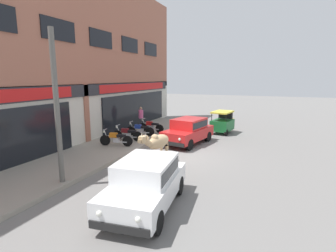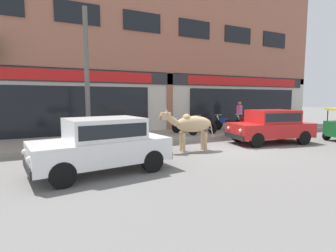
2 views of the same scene
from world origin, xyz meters
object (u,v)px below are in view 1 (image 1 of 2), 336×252
(car_0, at_px, (188,130))
(motorcycle_0, at_px, (116,139))
(cow, at_px, (157,142))
(pedestrian, at_px, (141,116))
(auto_rickshaw, at_px, (223,124))
(car_1, at_px, (146,181))
(motorcycle_2, at_px, (140,130))
(utility_pole, at_px, (57,108))
(motorcycle_3, at_px, (151,126))
(motorcycle_1, at_px, (127,134))

(car_0, distance_m, motorcycle_0, 4.10)
(cow, bearing_deg, pedestrian, 34.28)
(cow, height_order, auto_rickshaw, cow)
(car_1, relative_size, motorcycle_2, 2.07)
(utility_pole, bearing_deg, motorcycle_3, 5.78)
(auto_rickshaw, xyz_separation_m, motorcycle_2, (-3.52, 4.44, -0.11))
(motorcycle_0, distance_m, motorcycle_1, 1.28)
(car_0, bearing_deg, motorcycle_1, 110.78)
(motorcycle_1, bearing_deg, motorcycle_0, -176.13)
(cow, distance_m, utility_pole, 4.32)
(cow, bearing_deg, motorcycle_3, 28.92)
(auto_rickshaw, xyz_separation_m, motorcycle_1, (-4.91, 4.53, -0.11))
(motorcycle_2, relative_size, motorcycle_3, 1.00)
(motorcycle_3, xyz_separation_m, pedestrian, (0.44, 1.00, 0.60))
(auto_rickshaw, bearing_deg, car_1, -179.92)
(car_1, xyz_separation_m, utility_pole, (0.23, 3.44, 1.94))
(auto_rickshaw, distance_m, pedestrian, 5.64)
(motorcycle_0, xyz_separation_m, motorcycle_1, (1.28, 0.09, 0.00))
(car_0, relative_size, motorcycle_2, 2.10)
(motorcycle_0, xyz_separation_m, motorcycle_2, (2.67, 0.00, 0.00))
(auto_rickshaw, height_order, utility_pole, utility_pole)
(car_1, bearing_deg, car_0, 9.30)
(motorcycle_0, relative_size, motorcycle_2, 0.99)
(cow, xyz_separation_m, car_1, (-3.56, -1.31, -0.19))
(car_1, distance_m, motorcycle_3, 10.01)
(car_1, bearing_deg, motorcycle_1, 35.55)
(car_0, bearing_deg, utility_pole, 163.46)
(car_0, xyz_separation_m, motorcycle_0, (-2.53, 3.21, -0.27))
(utility_pole, bearing_deg, motorcycle_2, 7.73)
(car_1, xyz_separation_m, motorcycle_2, (7.75, 4.46, -0.27))
(auto_rickshaw, relative_size, motorcycle_0, 1.17)
(motorcycle_1, height_order, utility_pole, utility_pole)
(car_0, relative_size, motorcycle_1, 2.10)
(car_0, xyz_separation_m, motorcycle_2, (0.14, 3.21, -0.27))
(motorcycle_1, height_order, motorcycle_2, same)
(motorcycle_3, bearing_deg, auto_rickshaw, -62.39)
(motorcycle_2, height_order, pedestrian, pedestrian)
(car_0, distance_m, car_1, 7.71)
(motorcycle_2, bearing_deg, motorcycle_3, -5.87)
(cow, xyz_separation_m, motorcycle_1, (2.80, 3.23, -0.46))
(cow, relative_size, motorcycle_3, 1.18)
(car_0, distance_m, motorcycle_2, 3.23)
(car_1, xyz_separation_m, pedestrian, (9.45, 5.33, 0.33))
(utility_pole, bearing_deg, cow, -32.53)
(pedestrian, bearing_deg, car_0, -114.28)
(car_1, bearing_deg, utility_pole, 86.19)
(car_1, height_order, motorcycle_0, car_1)
(motorcycle_2, bearing_deg, pedestrian, 27.07)
(car_0, bearing_deg, car_1, -170.70)
(car_0, bearing_deg, motorcycle_2, 87.52)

